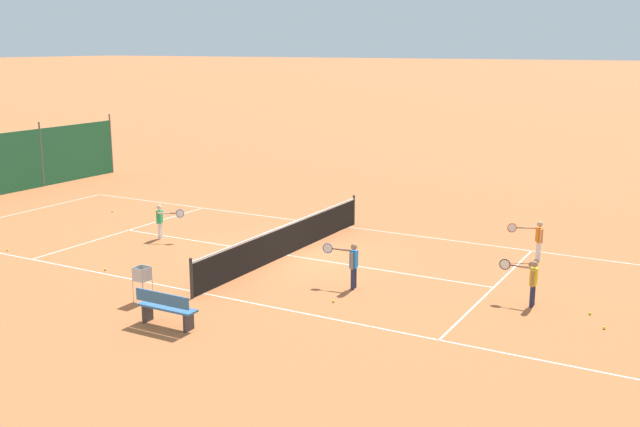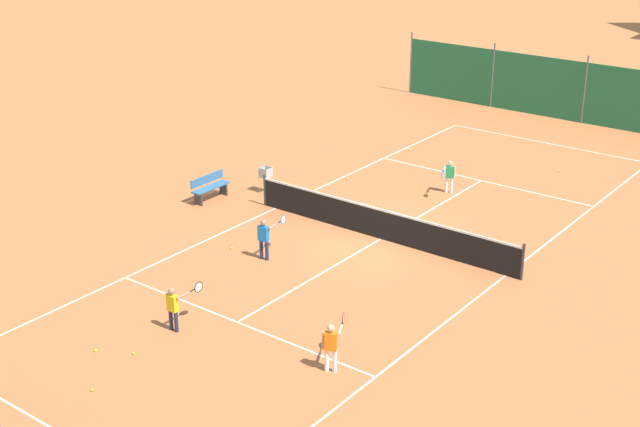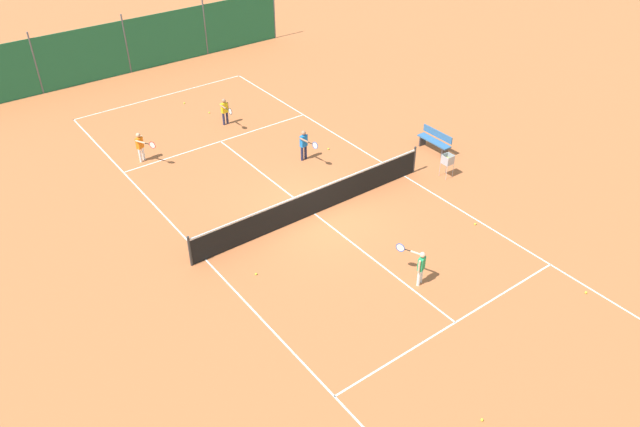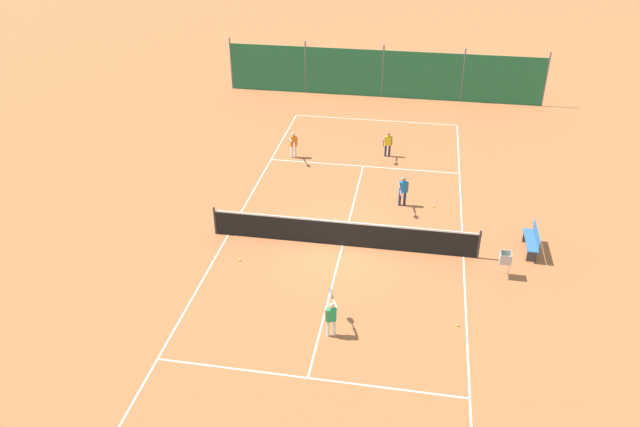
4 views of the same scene
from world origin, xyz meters
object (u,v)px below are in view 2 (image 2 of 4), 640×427
(tennis_ball_mid_court, at_px, (347,178))
(courtside_bench, at_px, (210,187))
(player_near_service, at_px, (449,174))
(tennis_ball_near_corner, at_px, (560,171))
(tennis_ball_by_net_left, at_px, (134,353))
(tennis_ball_far_corner, at_px, (92,390))
(player_near_baseline, at_px, (265,236))
(tennis_ball_by_net_right, at_px, (503,248))
(ball_hopper, at_px, (266,174))
(tennis_ball_alley_left, at_px, (410,150))
(tennis_ball_service_box, at_px, (95,350))
(player_far_baseline, at_px, (174,305))
(tennis_net, at_px, (381,224))
(tennis_ball_alley_right, at_px, (231,248))
(player_far_service, at_px, (332,343))

(tennis_ball_mid_court, xyz_separation_m, courtside_bench, (-2.50, -4.37, 0.42))
(player_near_service, relative_size, tennis_ball_near_corner, 17.27)
(tennis_ball_by_net_left, relative_size, tennis_ball_far_corner, 1.00)
(player_near_baseline, height_order, player_near_service, player_near_baseline)
(player_near_baseline, relative_size, tennis_ball_by_net_right, 18.53)
(tennis_ball_by_net_right, xyz_separation_m, ball_hopper, (-8.55, -0.60, 0.63))
(tennis_ball_near_corner, height_order, tennis_ball_alley_left, same)
(tennis_ball_service_box, relative_size, tennis_ball_alley_left, 1.00)
(player_far_baseline, height_order, courtside_bench, player_far_baseline)
(tennis_net, height_order, player_near_baseline, player_near_baseline)
(ball_hopper, bearing_deg, player_near_service, 36.52)
(tennis_ball_alley_right, bearing_deg, player_near_baseline, 4.74)
(player_far_baseline, bearing_deg, tennis_ball_near_corner, 80.49)
(tennis_ball_alley_right, relative_size, ball_hopper, 0.07)
(tennis_net, height_order, tennis_ball_alley_left, tennis_net)
(tennis_net, height_order, tennis_ball_by_net_left, tennis_net)
(tennis_net, xyz_separation_m, tennis_ball_service_box, (-1.69, -9.43, -0.47))
(tennis_ball_by_net_right, relative_size, tennis_ball_alley_right, 1.00)
(tennis_ball_by_net_left, height_order, tennis_ball_alley_left, same)
(player_near_baseline, bearing_deg, player_far_baseline, -78.28)
(tennis_ball_mid_court, relative_size, courtside_bench, 0.04)
(tennis_ball_far_corner, bearing_deg, tennis_ball_service_box, 138.11)
(tennis_ball_near_corner, relative_size, tennis_ball_by_net_right, 1.00)
(player_near_baseline, height_order, tennis_ball_near_corner, player_near_baseline)
(ball_hopper, relative_size, courtside_bench, 0.59)
(tennis_net, bearing_deg, tennis_ball_mid_court, 136.40)
(tennis_ball_near_corner, relative_size, tennis_ball_alley_left, 1.00)
(player_far_baseline, xyz_separation_m, tennis_ball_by_net_left, (0.06, -1.41, -0.64))
(tennis_ball_alley_left, bearing_deg, player_far_service, -64.40)
(player_near_service, distance_m, tennis_ball_by_net_left, 13.63)
(tennis_ball_service_box, distance_m, tennis_ball_alley_right, 6.33)
(tennis_ball_near_corner, height_order, tennis_ball_far_corner, same)
(player_far_baseline, relative_size, player_near_service, 1.01)
(tennis_ball_mid_court, bearing_deg, tennis_ball_by_net_right, -16.72)
(tennis_ball_by_net_right, bearing_deg, courtside_bench, -166.85)
(tennis_ball_near_corner, relative_size, ball_hopper, 0.07)
(tennis_ball_alley_right, height_order, ball_hopper, ball_hopper)
(tennis_net, bearing_deg, tennis_ball_alley_left, 116.11)
(tennis_ball_alley_right, bearing_deg, player_far_service, -29.33)
(player_near_service, height_order, tennis_ball_by_net_left, player_near_service)
(tennis_ball_near_corner, bearing_deg, tennis_ball_alley_right, -111.92)
(player_far_service, relative_size, tennis_ball_by_net_right, 17.94)
(tennis_ball_service_box, height_order, tennis_ball_mid_court, same)
(player_far_baseline, relative_size, tennis_ball_alley_left, 17.46)
(tennis_ball_near_corner, bearing_deg, ball_hopper, -131.72)
(tennis_ball_mid_court, xyz_separation_m, tennis_ball_far_corner, (3.40, -14.20, 0.00))
(tennis_ball_by_net_left, distance_m, tennis_ball_alley_left, 17.04)
(player_near_baseline, distance_m, tennis_ball_by_net_left, 5.95)
(player_near_baseline, height_order, tennis_ball_alley_left, player_near_baseline)
(tennis_ball_alley_left, relative_size, tennis_ball_far_corner, 1.00)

